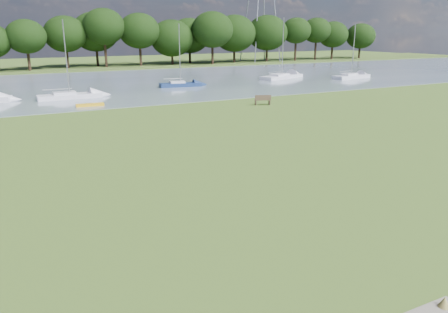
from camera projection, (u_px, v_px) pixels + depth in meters
name	position (u px, v px, depth m)	size (l,w,h in m)	color
ground	(195.00, 179.00, 21.65)	(220.00, 220.00, 0.00)	olive
river	(68.00, 86.00, 57.57)	(220.00, 40.00, 0.10)	slate
far_bank	(45.00, 69.00, 83.22)	(220.00, 20.00, 0.40)	#4C6626
riverbank_bench	(263.00, 100.00, 42.99)	(1.69, 1.01, 1.00)	brown
kayak	(90.00, 105.00, 42.09)	(2.62, 0.61, 0.26)	gold
tree_line	(78.00, 33.00, 80.59)	(153.33, 9.37, 11.34)	black
sailboat_3	(351.00, 75.00, 66.35)	(7.12, 3.10, 8.07)	silver
sailboat_4	(69.00, 94.00, 46.78)	(6.59, 1.86, 8.15)	silver
sailboat_5	(281.00, 76.00, 66.21)	(8.30, 4.73, 8.88)	silver
sailboat_6	(180.00, 83.00, 56.70)	(5.56, 2.23, 7.87)	navy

